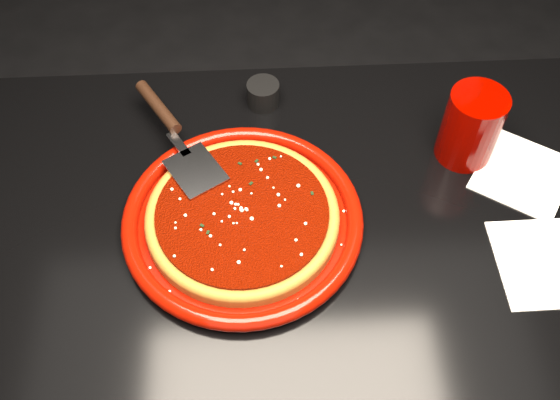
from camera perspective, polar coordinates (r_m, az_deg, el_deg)
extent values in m
cube|color=black|center=(1.30, 2.43, -12.80)|extent=(1.20, 0.80, 0.75)
cylinder|color=#7C0A02|center=(0.98, -3.43, -1.78)|extent=(0.49, 0.49, 0.03)
cylinder|color=brown|center=(0.97, -3.44, -1.63)|extent=(0.39, 0.39, 0.02)
torus|color=brown|center=(0.97, -3.46, -1.38)|extent=(0.39, 0.39, 0.02)
cylinder|color=#680C00|center=(0.96, -3.48, -1.20)|extent=(0.34, 0.34, 0.01)
cylinder|color=#830400|center=(1.07, 17.04, 6.44)|extent=(0.11, 0.11, 0.13)
cube|color=white|center=(1.03, 23.29, -5.27)|extent=(0.16, 0.16, 0.00)
cube|color=white|center=(1.12, 21.33, 2.24)|extent=(0.20, 0.21, 0.00)
cylinder|color=black|center=(1.14, -1.55, 9.67)|extent=(0.08, 0.08, 0.05)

